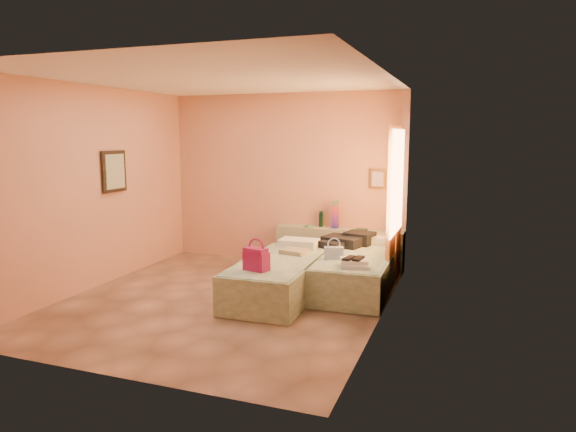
% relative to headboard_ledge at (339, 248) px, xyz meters
% --- Properties ---
extents(ground, '(4.50, 4.50, 0.00)m').
position_rel_headboard_ledge_xyz_m(ground, '(-0.98, -2.10, -0.33)').
color(ground, tan).
rests_on(ground, ground).
extents(room_walls, '(4.02, 4.51, 2.81)m').
position_rel_headboard_ledge_xyz_m(room_walls, '(-0.77, -1.53, 1.46)').
color(room_walls, tan).
rests_on(room_walls, ground).
extents(headboard_ledge, '(2.05, 0.30, 0.65)m').
position_rel_headboard_ledge_xyz_m(headboard_ledge, '(0.00, 0.00, 0.00)').
color(headboard_ledge, '#98A385').
rests_on(headboard_ledge, ground).
extents(bed_left, '(0.94, 2.02, 0.50)m').
position_rel_headboard_ledge_xyz_m(bed_left, '(-0.38, -1.70, -0.08)').
color(bed_left, beige).
rests_on(bed_left, ground).
extents(bed_right, '(0.94, 2.02, 0.50)m').
position_rel_headboard_ledge_xyz_m(bed_right, '(0.52, -1.05, -0.08)').
color(bed_right, beige).
rests_on(bed_right, ground).
extents(water_bottle, '(0.07, 0.07, 0.25)m').
position_rel_headboard_ledge_xyz_m(water_bottle, '(-0.32, 0.04, 0.45)').
color(water_bottle, '#133621').
rests_on(water_bottle, headboard_ledge).
extents(rainbow_box, '(0.10, 0.10, 0.44)m').
position_rel_headboard_ledge_xyz_m(rainbow_box, '(-0.07, -0.01, 0.54)').
color(rainbow_box, '#A51453').
rests_on(rainbow_box, headboard_ledge).
extents(small_dish, '(0.15, 0.15, 0.03)m').
position_rel_headboard_ledge_xyz_m(small_dish, '(-0.50, -0.05, 0.34)').
color(small_dish, '#4D8E63').
rests_on(small_dish, headboard_ledge).
extents(green_book, '(0.17, 0.13, 0.03)m').
position_rel_headboard_ledge_xyz_m(green_book, '(0.37, -0.07, 0.34)').
color(green_book, '#234225').
rests_on(green_book, headboard_ledge).
extents(flower_vase, '(0.24, 0.24, 0.25)m').
position_rel_headboard_ledge_xyz_m(flower_vase, '(0.84, -0.00, 0.45)').
color(flower_vase, white).
rests_on(flower_vase, headboard_ledge).
extents(magenta_handbag, '(0.33, 0.24, 0.28)m').
position_rel_headboard_ledge_xyz_m(magenta_handbag, '(-0.45, -2.29, 0.32)').
color(magenta_handbag, '#A51453').
rests_on(magenta_handbag, bed_left).
extents(khaki_garment, '(0.39, 0.34, 0.06)m').
position_rel_headboard_ledge_xyz_m(khaki_garment, '(-0.31, -1.29, 0.20)').
color(khaki_garment, tan).
rests_on(khaki_garment, bed_left).
extents(clothes_pile, '(0.76, 0.76, 0.18)m').
position_rel_headboard_ledge_xyz_m(clothes_pile, '(0.26, -0.57, 0.27)').
color(clothes_pile, black).
rests_on(clothes_pile, bed_right).
extents(blue_handbag, '(0.27, 0.18, 0.16)m').
position_rel_headboard_ledge_xyz_m(blue_handbag, '(0.29, -1.42, 0.26)').
color(blue_handbag, '#3C5790').
rests_on(blue_handbag, bed_right).
extents(towel_stack, '(0.41, 0.38, 0.10)m').
position_rel_headboard_ledge_xyz_m(towel_stack, '(0.65, -1.74, 0.23)').
color(towel_stack, silver).
rests_on(towel_stack, bed_right).
extents(sandal_pair, '(0.23, 0.28, 0.03)m').
position_rel_headboard_ledge_xyz_m(sandal_pair, '(0.63, -1.75, 0.29)').
color(sandal_pair, black).
rests_on(sandal_pair, towel_stack).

